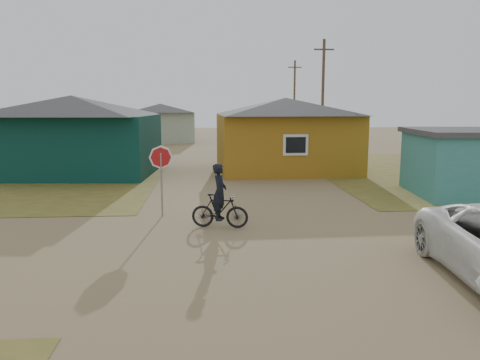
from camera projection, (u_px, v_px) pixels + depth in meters
name	position (u px, v px, depth m)	size (l,w,h in m)	color
ground	(278.00, 252.00, 11.44)	(120.00, 120.00, 0.00)	#8D7751
house_teal	(73.00, 134.00, 23.79)	(8.93, 7.08, 4.00)	#08302A
house_yellow	(285.00, 133.00, 25.07)	(7.72, 6.76, 3.90)	#9D6C18
house_pale_west	(161.00, 122.00, 44.18)	(7.04, 6.15, 3.60)	#9BA992
house_beige_east	(313.00, 120.00, 51.22)	(6.95, 6.05, 3.60)	gray
house_pale_north	(102.00, 119.00, 55.43)	(6.28, 5.81, 3.40)	#9BA992
utility_pole_near	(323.00, 96.00, 32.89)	(1.40, 0.20, 8.00)	brown
utility_pole_far	(294.00, 98.00, 48.71)	(1.40, 0.20, 8.00)	brown
stop_sign	(161.00, 164.00, 14.78)	(0.72, 0.27, 2.28)	gray
cyclist	(220.00, 205.00, 13.56)	(1.73, 0.80, 1.89)	black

